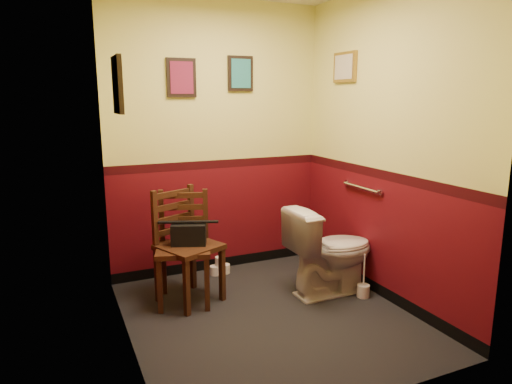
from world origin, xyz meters
The scene contains 16 objects.
floor centered at (0.00, 0.00, 0.00)m, with size 2.20×2.40×0.00m, color black.
wall_back centered at (0.00, 1.20, 1.35)m, with size 2.20×2.70×0.00m, color #570A13.
wall_front centered at (0.00, -1.20, 1.35)m, with size 2.20×2.70×0.00m, color #570A13.
wall_left centered at (-1.10, 0.00, 1.35)m, with size 2.40×2.70×0.00m, color #570A13.
wall_right centered at (1.10, 0.00, 1.35)m, with size 2.40×2.70×0.00m, color #570A13.
grab_bar centered at (1.07, 0.25, 0.95)m, with size 0.05×0.56×0.06m.
framed_print_back_a centered at (-0.35, 1.18, 1.95)m, with size 0.28×0.04×0.36m.
framed_print_back_b centered at (0.25, 1.18, 2.00)m, with size 0.26×0.04×0.34m.
framed_print_left centered at (-1.08, 0.10, 1.85)m, with size 0.04×0.30×0.38m.
framed_print_right centered at (1.08, 0.60, 2.05)m, with size 0.04×0.34×0.28m.
toilet centered at (0.72, 0.20, 0.40)m, with size 0.46×0.82×0.80m, color white.
toilet_brush centered at (0.94, -0.01, 0.07)m, with size 0.11×0.11×0.40m.
chair_left centered at (-0.54, 0.59, 0.49)m, with size 0.57×0.57×0.97m.
chair_right centered at (-0.52, 0.59, 0.50)m, with size 0.61×0.61×1.00m.
handbag centered at (-0.50, 0.55, 0.61)m, with size 0.33×0.24×0.21m.
tp_stack centered at (-0.05, 1.03, 0.08)m, with size 0.21×0.11×0.18m.
Camera 1 is at (-1.52, -3.12, 1.77)m, focal length 32.00 mm.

